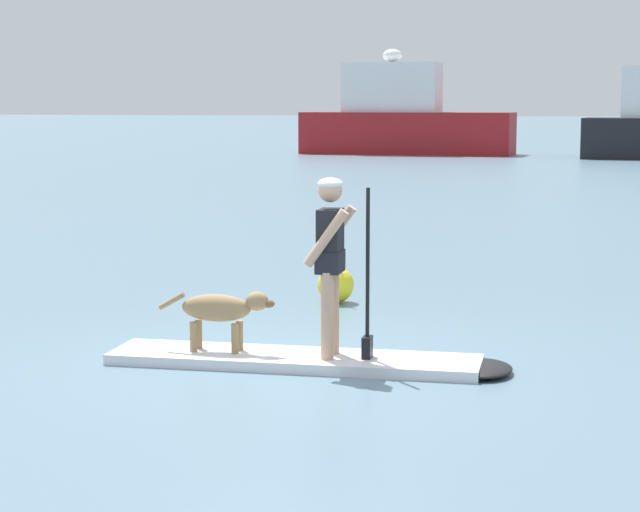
# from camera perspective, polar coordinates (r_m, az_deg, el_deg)

# --- Properties ---
(ground_plane) EXTENTS (400.00, 400.00, 0.00)m
(ground_plane) POSITION_cam_1_polar(r_m,az_deg,el_deg) (10.87, -1.28, -5.38)
(ground_plane) COLOR slate
(paddleboard) EXTENTS (3.79, 0.91, 0.10)m
(paddleboard) POSITION_cam_1_polar(r_m,az_deg,el_deg) (10.81, -0.09, -5.18)
(paddleboard) COLOR silver
(paddleboard) RESTS_ON ground_plane
(person_paddler) EXTENTS (0.61, 0.48, 1.66)m
(person_paddler) POSITION_cam_1_polar(r_m,az_deg,el_deg) (10.61, 0.59, 0.10)
(person_paddler) COLOR tan
(person_paddler) RESTS_ON paddleboard
(dog) EXTENTS (1.14, 0.24, 0.58)m
(dog) POSITION_cam_1_polar(r_m,az_deg,el_deg) (10.95, -4.88, -2.66)
(dog) COLOR #997A51
(dog) RESTS_ON paddleboard
(moored_boat_center) EXTENTS (10.07, 3.21, 4.93)m
(moored_boat_center) POSITION_cam_1_polar(r_m,az_deg,el_deg) (55.25, 4.11, 6.70)
(moored_boat_center) COLOR maroon
(moored_boat_center) RESTS_ON ground_plane
(marker_buoy) EXTENTS (0.45, 0.45, 0.95)m
(marker_buoy) POSITION_cam_1_polar(r_m,az_deg,el_deg) (14.15, 0.78, -1.42)
(marker_buoy) COLOR yellow
(marker_buoy) RESTS_ON ground_plane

